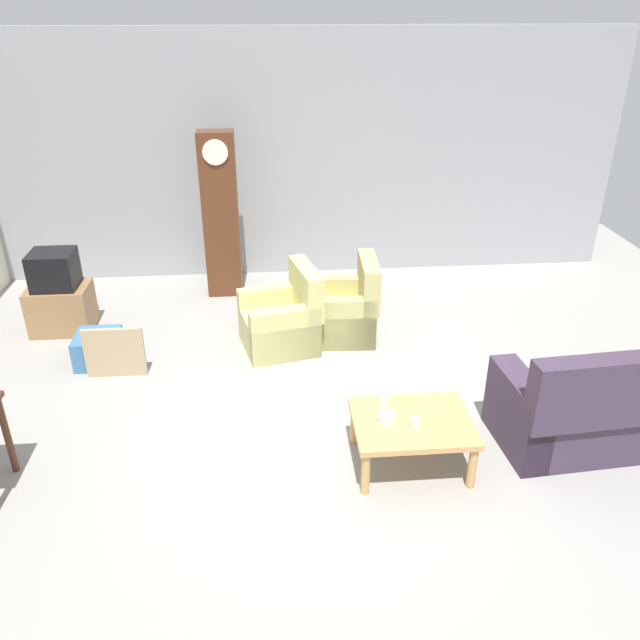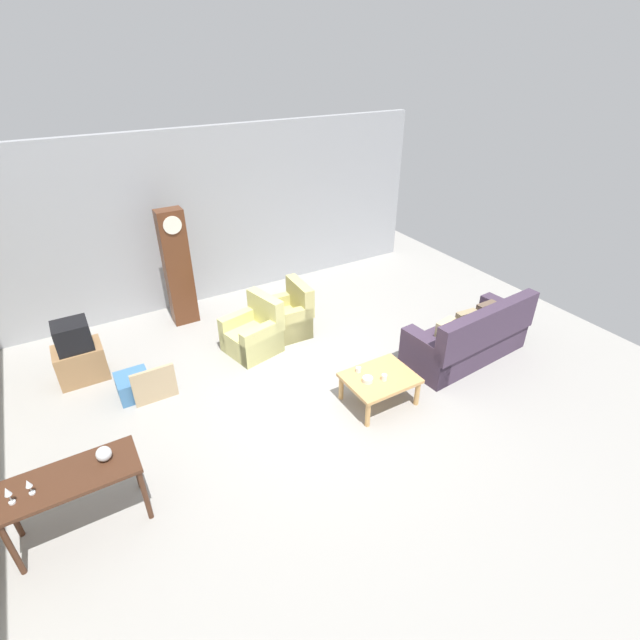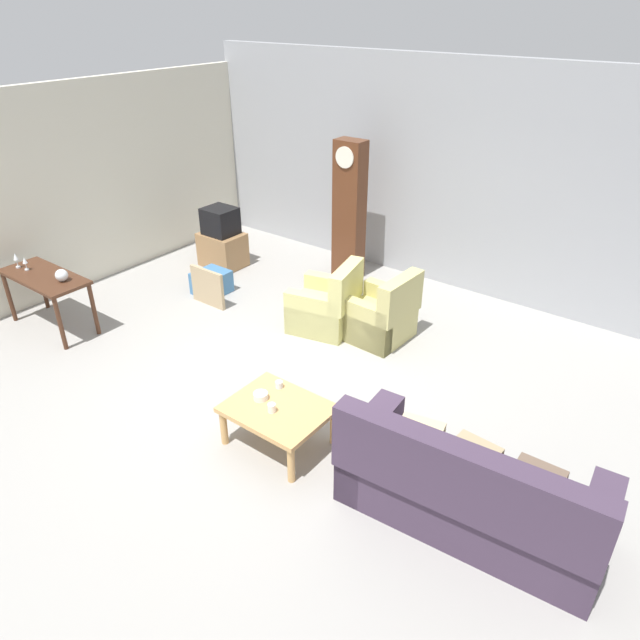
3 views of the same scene
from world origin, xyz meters
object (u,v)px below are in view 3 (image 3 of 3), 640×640
object	(u,v)px
couch_floral	(468,493)
bowl_white_stacked	(261,396)
console_table_dark	(46,283)
framed_picture_leaning	(208,287)
cup_white_porcelain	(272,408)
storage_box_blue	(212,282)
armchair_olive_near	(327,307)
tv_crt	(220,221)
coffee_table_wood	(278,412)
glass_dome_cloche	(62,275)
tv_stand_cabinet	(223,250)
armchair_olive_far	(380,317)
cup_blue_rimmed	(279,384)
wine_glass_mid	(25,262)
grandfather_clock	(349,211)
wine_glass_tall	(16,258)

from	to	relation	value
couch_floral	bowl_white_stacked	distance (m)	2.10
console_table_dark	bowl_white_stacked	distance (m)	3.65
bowl_white_stacked	framed_picture_leaning	bearing A→B (deg)	146.83
framed_picture_leaning	cup_white_porcelain	xyz separation A→B (m)	(2.71, -1.72, 0.21)
storage_box_blue	console_table_dark	bearing A→B (deg)	-114.83
armchair_olive_near	tv_crt	world-z (taller)	tv_crt
coffee_table_wood	glass_dome_cloche	bearing A→B (deg)	179.90
glass_dome_cloche	cup_white_porcelain	xyz separation A→B (m)	(3.52, -0.09, -0.35)
couch_floral	console_table_dark	bearing A→B (deg)	-178.00
armchair_olive_near	tv_stand_cabinet	xyz separation A→B (m)	(-2.55, 0.63, -0.03)
cup_white_porcelain	storage_box_blue	bearing A→B (deg)	145.79
armchair_olive_far	storage_box_blue	size ratio (longest dim) A/B	1.95
coffee_table_wood	cup_blue_rimmed	xyz separation A→B (m)	(-0.19, 0.25, 0.10)
armchair_olive_near	console_table_dark	size ratio (longest dim) A/B	0.72
tv_crt	framed_picture_leaning	size ratio (longest dim) A/B	0.80
storage_box_blue	tv_stand_cabinet	bearing A→B (deg)	125.43
console_table_dark	cup_blue_rimmed	bearing A→B (deg)	4.59
tv_crt	wine_glass_mid	bearing A→B (deg)	-102.91
grandfather_clock	cup_blue_rimmed	distance (m)	3.74
tv_stand_cabinet	wine_glass_mid	bearing A→B (deg)	-102.91
storage_box_blue	cup_blue_rimmed	xyz separation A→B (m)	(2.76, -1.67, 0.31)
grandfather_clock	framed_picture_leaning	xyz separation A→B (m)	(-1.02, -2.00, -0.78)
coffee_table_wood	tv_stand_cabinet	bearing A→B (deg)	142.24
bowl_white_stacked	cup_blue_rimmed	bearing A→B (deg)	85.30
console_table_dark	glass_dome_cloche	size ratio (longest dim) A/B	8.36
framed_picture_leaning	cup_blue_rimmed	bearing A→B (deg)	-28.76
armchair_olive_near	bowl_white_stacked	distance (m)	2.25
armchair_olive_far	storage_box_blue	bearing A→B (deg)	-171.81
cup_blue_rimmed	bowl_white_stacked	distance (m)	0.25
armchair_olive_near	cup_white_porcelain	world-z (taller)	armchair_olive_near
couch_floral	coffee_table_wood	bearing A→B (deg)	-175.37
coffee_table_wood	storage_box_blue	size ratio (longest dim) A/B	2.03
grandfather_clock	glass_dome_cloche	distance (m)	4.06
cup_white_porcelain	couch_floral	bearing A→B (deg)	7.29
grandfather_clock	cup_blue_rimmed	size ratio (longest dim) A/B	28.56
armchair_olive_near	armchair_olive_far	xyz separation A→B (m)	(0.70, 0.20, 0.00)
cup_blue_rimmed	bowl_white_stacked	bearing A→B (deg)	-94.70
wine_glass_tall	storage_box_blue	bearing A→B (deg)	55.66
couch_floral	wine_glass_tall	size ratio (longest dim) A/B	10.44
cup_white_porcelain	bowl_white_stacked	xyz separation A→B (m)	(-0.22, 0.08, -0.01)
wine_glass_mid	armchair_olive_far	bearing A→B (deg)	31.56
couch_floral	wine_glass_mid	world-z (taller)	couch_floral
couch_floral	glass_dome_cloche	bearing A→B (deg)	-178.45
tv_stand_cabinet	glass_dome_cloche	bearing A→B (deg)	-89.62
wine_glass_tall	wine_glass_mid	world-z (taller)	wine_glass_tall
armchair_olive_near	glass_dome_cloche	world-z (taller)	armchair_olive_near
tv_stand_cabinet	framed_picture_leaning	bearing A→B (deg)	-53.41
cup_blue_rimmed	wine_glass_tall	distance (m)	4.19
couch_floral	cup_white_porcelain	world-z (taller)	couch_floral
cup_white_porcelain	cup_blue_rimmed	bearing A→B (deg)	120.45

